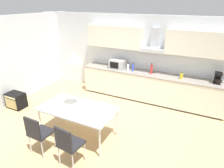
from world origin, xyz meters
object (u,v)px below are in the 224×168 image
(coffee_maker, at_px, (218,78))
(pendant_lamp, at_px, (74,57))
(chair_near_right, at_px, (68,143))
(guitar_amp, at_px, (16,100))
(bottle_blue, at_px, (133,67))
(microwave, at_px, (118,64))
(bottle_white, at_px, (128,67))
(chair_near_left, at_px, (37,131))
(bottle_red, at_px, (151,69))
(dining_table, at_px, (78,110))
(bottle_yellow, at_px, (181,76))

(coffee_maker, relative_size, pendant_lamp, 0.94)
(chair_near_right, relative_size, guitar_amp, 1.67)
(bottle_blue, bearing_deg, microwave, 178.03)
(bottle_white, relative_size, guitar_amp, 0.46)
(chair_near_right, xyz_separation_m, chair_near_left, (-0.74, -0.00, 0.00))
(microwave, bearing_deg, guitar_amp, -135.97)
(bottle_red, distance_m, dining_table, 2.63)
(bottle_red, distance_m, bottle_yellow, 0.87)
(microwave, distance_m, coffee_maker, 2.85)
(bottle_white, height_order, dining_table, bottle_white)
(microwave, xyz_separation_m, chair_near_right, (0.55, -3.28, -0.50))
(coffee_maker, height_order, chair_near_left, coffee_maker)
(coffee_maker, relative_size, bottle_red, 0.95)
(coffee_maker, bearing_deg, bottle_white, -178.67)
(bottle_blue, xyz_separation_m, dining_table, (-0.34, -2.43, -0.32))
(bottle_red, distance_m, chair_near_right, 3.36)
(coffee_maker, bearing_deg, guitar_amp, -156.74)
(coffee_maker, height_order, bottle_blue, coffee_maker)
(dining_table, relative_size, chair_near_right, 1.90)
(dining_table, bearing_deg, guitar_amp, 173.25)
(coffee_maker, xyz_separation_m, dining_table, (-2.67, -2.47, -0.36))
(chair_near_left, bearing_deg, dining_table, 65.74)
(coffee_maker, distance_m, dining_table, 3.65)
(dining_table, bearing_deg, bottle_red, 69.44)
(coffee_maker, distance_m, chair_near_right, 4.06)
(guitar_amp, height_order, pendant_lamp, pendant_lamp)
(coffee_maker, bearing_deg, dining_table, -137.18)
(chair_near_left, bearing_deg, chair_near_right, 0.02)
(bottle_blue, distance_m, dining_table, 2.47)
(microwave, distance_m, bottle_blue, 0.52)
(bottle_yellow, bearing_deg, dining_table, -126.70)
(bottle_yellow, distance_m, guitar_amp, 4.75)
(bottle_white, relative_size, chair_near_left, 0.28)
(bottle_red, distance_m, chair_near_left, 3.55)
(coffee_maker, height_order, pendant_lamp, pendant_lamp)
(chair_near_right, height_order, guitar_amp, chair_near_right)
(microwave, xyz_separation_m, bottle_white, (0.36, -0.03, -0.04))
(coffee_maker, relative_size, guitar_amp, 0.58)
(bottle_red, height_order, chair_near_left, bottle_red)
(guitar_amp, distance_m, pendant_lamp, 2.94)
(microwave, height_order, bottle_white, microwave)
(bottle_yellow, distance_m, chair_near_left, 3.90)
(bottle_white, distance_m, dining_table, 2.44)
(bottle_red, xyz_separation_m, dining_table, (-0.92, -2.44, -0.34))
(chair_near_left, relative_size, guitar_amp, 1.67)
(chair_near_right, xyz_separation_m, guitar_amp, (-2.78, 1.12, -0.31))
(pendant_lamp, bearing_deg, bottle_red, 69.44)
(bottle_white, xyz_separation_m, guitar_amp, (-2.60, -2.13, -0.77))
(coffee_maker, distance_m, bottle_red, 1.75)
(chair_near_right, relative_size, pendant_lamp, 2.72)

